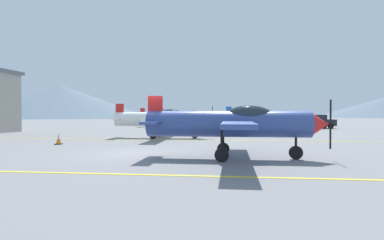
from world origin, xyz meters
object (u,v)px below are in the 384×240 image
(airplane_far, at_px, (198,117))
(car_sedan, at_px, (315,121))
(airplane_back, at_px, (167,116))
(traffic_cone_front, at_px, (59,139))
(airplane_near, at_px, (234,123))
(airplane_mid, at_px, (163,119))

(airplane_far, bearing_deg, car_sedan, 26.20)
(airplane_back, distance_m, traffic_cone_front, 24.22)
(airplane_near, relative_size, airplane_mid, 1.00)
(airplane_mid, relative_size, airplane_far, 0.99)
(airplane_near, xyz_separation_m, airplane_far, (-3.43, 20.14, 0.00))
(airplane_near, xyz_separation_m, airplane_back, (-8.43, 28.74, 0.00))
(airplane_near, distance_m, car_sedan, 28.43)
(airplane_near, height_order, car_sedan, airplane_near)
(airplane_far, height_order, traffic_cone_front, airplane_far)
(airplane_far, bearing_deg, airplane_near, -80.35)
(airplane_back, height_order, traffic_cone_front, airplane_back)
(airplane_back, relative_size, car_sedan, 1.85)
(airplane_back, bearing_deg, airplane_near, -73.65)
(airplane_mid, bearing_deg, car_sedan, 48.23)
(airplane_near, xyz_separation_m, airplane_mid, (-5.01, 10.05, 0.00))
(airplane_back, height_order, car_sedan, airplane_back)
(airplane_far, bearing_deg, airplane_mid, -98.90)
(airplane_mid, bearing_deg, airplane_far, 81.10)
(airplane_mid, xyz_separation_m, airplane_back, (-3.43, 18.69, 0.00))
(airplane_near, bearing_deg, traffic_cone_front, 155.10)
(airplane_mid, bearing_deg, airplane_near, -63.52)
(airplane_mid, height_order, traffic_cone_front, airplane_mid)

